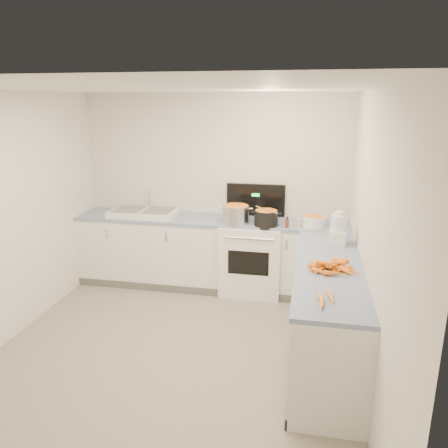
% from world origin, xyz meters
% --- Properties ---
extents(floor, '(3.50, 4.00, 0.00)m').
position_xyz_m(floor, '(0.00, 0.00, 0.00)').
color(floor, gray).
rests_on(floor, ground).
extents(ceiling, '(3.50, 4.00, 0.00)m').
position_xyz_m(ceiling, '(0.00, 0.00, 2.50)').
color(ceiling, silver).
rests_on(ceiling, ground).
extents(wall_back, '(3.50, 0.00, 2.50)m').
position_xyz_m(wall_back, '(0.00, 2.00, 1.25)').
color(wall_back, silver).
rests_on(wall_back, ground).
extents(wall_front, '(3.50, 0.00, 2.50)m').
position_xyz_m(wall_front, '(0.00, -2.00, 1.25)').
color(wall_front, silver).
rests_on(wall_front, ground).
extents(wall_right, '(0.00, 4.00, 2.50)m').
position_xyz_m(wall_right, '(1.75, 0.00, 1.25)').
color(wall_right, silver).
rests_on(wall_right, ground).
extents(counter_back, '(3.50, 0.62, 0.94)m').
position_xyz_m(counter_back, '(0.00, 1.70, 0.47)').
color(counter_back, white).
rests_on(counter_back, ground).
extents(counter_right, '(0.62, 2.20, 0.94)m').
position_xyz_m(counter_right, '(1.45, 0.30, 0.47)').
color(counter_right, white).
rests_on(counter_right, ground).
extents(stove, '(0.76, 0.65, 1.36)m').
position_xyz_m(stove, '(0.55, 1.69, 0.47)').
color(stove, white).
rests_on(stove, ground).
extents(sink, '(0.86, 0.52, 0.31)m').
position_xyz_m(sink, '(-0.90, 1.70, 0.98)').
color(sink, white).
rests_on(sink, counter_back).
extents(steel_pot, '(0.43, 0.43, 0.24)m').
position_xyz_m(steel_pot, '(0.36, 1.55, 1.04)').
color(steel_pot, silver).
rests_on(steel_pot, stove).
extents(black_pot, '(0.29, 0.29, 0.21)m').
position_xyz_m(black_pot, '(0.74, 1.52, 1.02)').
color(black_pot, black).
rests_on(black_pot, stove).
extents(wooden_spoon, '(0.30, 0.32, 0.02)m').
position_xyz_m(wooden_spoon, '(0.74, 1.52, 1.14)').
color(wooden_spoon, '#AD7A47').
rests_on(wooden_spoon, black_pot).
extents(mixing_bowl, '(0.34, 0.34, 0.12)m').
position_xyz_m(mixing_bowl, '(1.31, 1.59, 1.00)').
color(mixing_bowl, white).
rests_on(mixing_bowl, counter_back).
extents(extract_bottle, '(0.04, 0.04, 0.11)m').
position_xyz_m(extract_bottle, '(0.99, 1.47, 1.00)').
color(extract_bottle, '#593319').
rests_on(extract_bottle, counter_back).
extents(spice_jar, '(0.05, 0.05, 0.08)m').
position_xyz_m(spice_jar, '(1.13, 1.56, 0.98)').
color(spice_jar, '#E5B266').
rests_on(spice_jar, counter_back).
extents(food_processor, '(0.19, 0.23, 0.36)m').
position_xyz_m(food_processor, '(1.55, 0.95, 1.09)').
color(food_processor, white).
rests_on(food_processor, counter_right).
extents(carrot_pile, '(0.47, 0.43, 0.09)m').
position_xyz_m(carrot_pile, '(1.47, 0.19, 0.98)').
color(carrot_pile, orange).
rests_on(carrot_pile, counter_right).
extents(peeled_carrots, '(0.14, 0.31, 0.04)m').
position_xyz_m(peeled_carrots, '(1.39, -0.51, 0.96)').
color(peeled_carrots, orange).
rests_on(peeled_carrots, counter_right).
extents(peelings, '(0.25, 0.21, 0.01)m').
position_xyz_m(peelings, '(-1.06, 1.68, 1.02)').
color(peelings, tan).
rests_on(peelings, sink).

